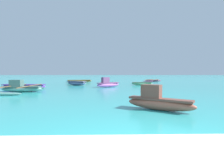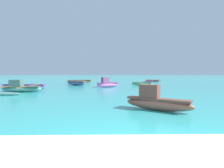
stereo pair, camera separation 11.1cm
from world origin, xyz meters
TOP-DOWN VIEW (x-y plane):
  - ground_plane at (0.00, 0.00)m, footprint 240.00×240.00m
  - moored_boat_0 at (-4.53, 17.89)m, footprint 2.59×1.82m
  - moored_boat_1 at (-7.52, 10.79)m, footprint 3.02×4.48m
  - moored_boat_2 at (-8.55, 13.41)m, footprint 4.12×1.05m
  - moored_boat_3 at (3.23, 18.11)m, footprint 2.50×0.67m
  - moored_boat_4 at (-5.18, 23.82)m, footprint 3.85×1.99m
  - moored_boat_5 at (1.09, 4.04)m, footprint 2.46×1.92m
  - moored_boat_6 at (-0.88, 14.99)m, footprint 2.47×1.93m
  - moored_boat_7 at (6.69, 26.78)m, footprint 3.75×4.17m

SIDE VIEW (x-z plane):
  - ground_plane at x=0.00m, z-range 0.00..0.00m
  - moored_boat_7 at x=6.69m, z-range -0.01..0.34m
  - moored_boat_3 at x=3.23m, z-range 0.02..0.38m
  - moored_boat_4 at x=-5.18m, z-range 0.02..0.43m
  - moored_boat_2 at x=-8.55m, z-range 0.02..0.44m
  - moored_boat_0 at x=-4.53m, z-range 0.03..0.52m
  - moored_boat_1 at x=-7.52m, z-range -0.16..0.77m
  - moored_boat_5 at x=1.09m, z-range -0.15..0.84m
  - moored_boat_6 at x=-0.88m, z-range -0.15..0.87m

